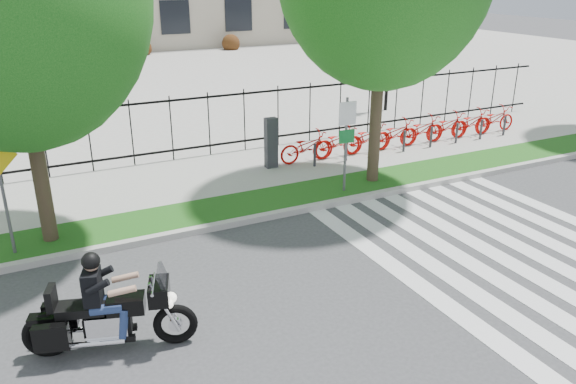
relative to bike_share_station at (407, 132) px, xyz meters
name	(u,v)px	position (x,y,z in m)	size (l,w,h in m)	color
ground	(319,314)	(-7.39, -7.20, -0.62)	(120.00, 120.00, 0.00)	#39393B
curb	(234,223)	(-7.39, -3.10, -0.55)	(60.00, 0.20, 0.15)	#AEABA4
grass_verge	(221,210)	(-7.39, -2.25, -0.55)	(60.00, 1.50, 0.15)	#174A12
sidewalk	(191,179)	(-7.39, 0.25, -0.55)	(60.00, 3.50, 0.15)	gray
plaza	(95,81)	(-7.39, 17.80, -0.57)	(80.00, 34.00, 0.10)	gray
crosswalk_stripes	(518,256)	(-2.57, -7.20, -0.62)	(5.70, 8.00, 0.01)	silver
iron_fence	(171,128)	(-7.39, 2.00, 0.53)	(30.00, 0.06, 2.00)	black
lamp_post_right	(390,35)	(2.61, 4.80, 2.58)	(1.06, 0.70, 4.25)	black
bike_share_station	(407,132)	(0.00, 0.00, 0.00)	(9.97, 0.85, 1.50)	#2D2D33
sign_pole_regulatory	(347,133)	(-4.04, -2.62, 1.12)	(0.50, 0.09, 2.50)	#59595B
sign_pole_warning	(1,181)	(-12.06, -2.62, 1.12)	(0.78, 0.09, 2.49)	#59595B
motorcycle_rider	(108,311)	(-10.80, -6.58, 0.06)	(2.60, 1.24, 2.07)	black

